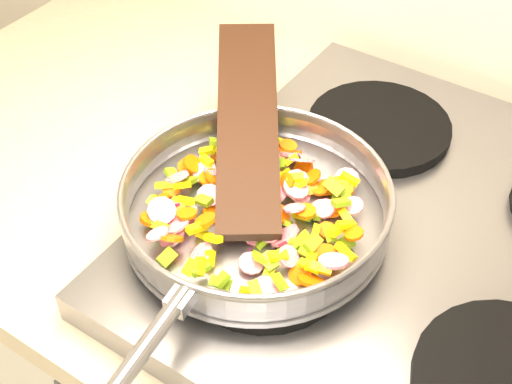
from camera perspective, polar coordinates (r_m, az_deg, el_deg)
The scene contains 6 objects.
cooktop at distance 0.85m, azimuth 13.77°, elevation -4.53°, with size 0.60×0.60×0.04m, color #939399.
grate_fl at distance 0.78m, azimuth 0.63°, elevation -5.42°, with size 0.19×0.19×0.02m, color black.
grate_bl at distance 0.97m, azimuth 9.82°, elevation 5.18°, with size 0.19×0.19×0.02m, color black.
saute_pan at distance 0.79m, azimuth -0.09°, elevation -0.94°, with size 0.34×0.51×0.05m.
vegetable_heap at distance 0.81m, azimuth -0.13°, elevation -0.75°, with size 0.26×0.25×0.05m.
wooden_spatula at distance 0.85m, azimuth -0.68°, elevation 5.61°, with size 0.32×0.07×0.01m, color black.
Camera 1 is at (-0.56, 1.09, 1.54)m, focal length 50.00 mm.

